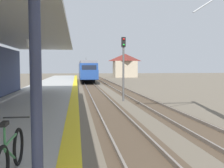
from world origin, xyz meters
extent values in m
cube|color=#A8A8A3|center=(-2.50, 16.00, 0.45)|extent=(5.00, 80.00, 0.90)
cube|color=yellow|center=(-0.25, 16.00, 0.90)|extent=(0.50, 80.00, 0.01)
cube|color=#B2B2AD|center=(-2.60, 8.89, 4.35)|extent=(4.40, 24.00, 0.16)
cylinder|color=#2D334C|center=(-0.65, 2.29, 2.14)|extent=(0.16, 0.16, 4.27)
cube|color=white|center=(-2.20, 10.89, 3.82)|extent=(0.08, 1.40, 0.36)
cylinder|color=#333333|center=(-2.20, 10.89, 4.14)|extent=(0.03, 0.03, 0.27)
cube|color=#4C3D2D|center=(1.90, 20.00, 0.00)|extent=(2.34, 120.00, 0.01)
cube|color=slate|center=(1.18, 20.00, 0.08)|extent=(0.08, 120.00, 0.15)
cube|color=slate|center=(2.62, 20.00, 0.08)|extent=(0.08, 120.00, 0.15)
cube|color=#4C3D2D|center=(5.30, 20.00, 0.00)|extent=(2.34, 120.00, 0.01)
cube|color=slate|center=(4.58, 20.00, 0.08)|extent=(0.08, 120.00, 0.15)
cube|color=slate|center=(6.02, 20.00, 0.08)|extent=(0.08, 120.00, 0.15)
cube|color=navy|center=(1.90, 48.29, 2.07)|extent=(2.90, 18.00, 2.70)
cube|color=slate|center=(1.90, 48.29, 3.64)|extent=(2.67, 18.00, 0.44)
cube|color=black|center=(1.90, 39.27, 2.48)|extent=(2.32, 0.06, 1.21)
cube|color=navy|center=(1.90, 38.49, 1.60)|extent=(2.78, 1.60, 1.49)
cube|color=black|center=(3.36, 48.29, 2.48)|extent=(0.04, 15.84, 0.86)
cylinder|color=#333333|center=(1.90, 51.89, 4.31)|extent=(0.06, 0.06, 0.90)
cube|color=black|center=(1.90, 42.44, 0.36)|extent=(2.17, 2.20, 0.72)
cube|color=black|center=(1.90, 54.14, 0.36)|extent=(2.17, 2.20, 0.72)
torus|color=black|center=(-1.23, 3.74, 1.26)|extent=(0.06, 0.72, 0.72)
cylinder|color=#33723F|center=(-1.23, 3.19, 1.55)|extent=(0.04, 0.95, 0.04)
cylinder|color=#33723F|center=(-1.23, 3.09, 1.35)|extent=(0.04, 0.79, 0.51)
cylinder|color=#33723F|center=(-1.23, 2.82, 1.68)|extent=(0.04, 0.04, 0.45)
cube|color=black|center=(-1.23, 2.82, 1.91)|extent=(0.10, 0.24, 0.06)
cylinder|color=#262626|center=(-1.23, 3.64, 1.85)|extent=(0.48, 0.03, 0.03)
cylinder|color=#4C4C4C|center=(3.69, 19.02, 2.20)|extent=(0.16, 0.16, 4.40)
cube|color=black|center=(3.69, 19.02, 4.80)|extent=(0.32, 0.24, 0.80)
sphere|color=red|center=(3.69, 18.88, 5.02)|extent=(0.16, 0.16, 0.16)
sphere|color=green|center=(3.69, 18.88, 4.58)|extent=(0.16, 0.16, 0.16)
cube|color=tan|center=(13.01, 66.78, 2.20)|extent=(6.00, 4.80, 4.40)
pyramid|color=maroon|center=(13.01, 66.78, 5.40)|extent=(6.60, 5.28, 2.00)
camera|label=1|loc=(-0.10, -1.30, 2.80)|focal=40.69mm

